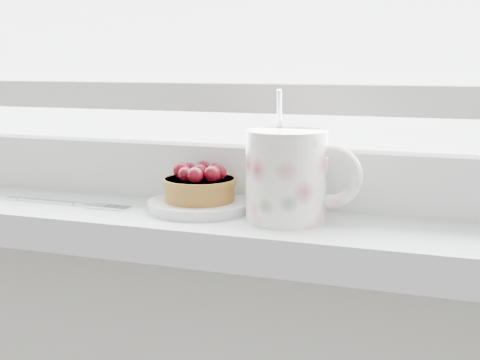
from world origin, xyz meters
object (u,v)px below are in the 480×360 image
at_px(saucer, 200,206).
at_px(raspberry_tart, 200,184).
at_px(floral_mug, 290,174).
at_px(fork, 65,203).

xyz_separation_m(saucer, raspberry_tart, (0.00, 0.00, 0.03)).
distance_m(raspberry_tart, floral_mug, 0.12).
bearing_deg(fork, saucer, 8.03).
xyz_separation_m(floral_mug, fork, (-0.29, -0.01, -0.05)).
xyz_separation_m(raspberry_tart, fork, (-0.17, -0.02, -0.03)).
relative_size(floral_mug, fork, 0.82).
relative_size(saucer, floral_mug, 0.86).
bearing_deg(raspberry_tart, saucer, -124.20).
bearing_deg(raspberry_tart, floral_mug, -7.24).
bearing_deg(floral_mug, saucer, 172.84).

